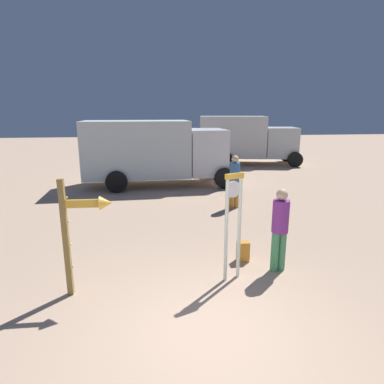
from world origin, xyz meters
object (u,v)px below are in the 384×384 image
object	(u,v)px
standing_clock	(233,218)
backpack	(243,251)
box_truck_near	(153,150)
person_distant	(235,179)
box_truck_far	(244,139)
arrow_sign	(82,222)
person_near_clock	(280,226)

from	to	relation	value
standing_clock	backpack	distance (m)	1.36
standing_clock	box_truck_near	world-z (taller)	box_truck_near
person_distant	standing_clock	bearing A→B (deg)	-105.28
standing_clock	box_truck_near	distance (m)	9.01
person_distant	box_truck_far	world-z (taller)	box_truck_far
arrow_sign	box_truck_far	xyz separation A→B (m)	(7.27, 14.57, 0.21)
standing_clock	person_distant	size ratio (longest dim) A/B	1.18
standing_clock	person_near_clock	bearing A→B (deg)	10.93
person_near_clock	standing_clock	bearing A→B (deg)	-169.07
box_truck_near	box_truck_far	xyz separation A→B (m)	(5.83, 5.47, 0.00)
backpack	box_truck_far	size ratio (longest dim) A/B	0.07
person_distant	box_truck_far	distance (m)	10.04
arrow_sign	box_truck_far	distance (m)	16.28
arrow_sign	box_truck_near	distance (m)	9.21
backpack	box_truck_near	bearing A→B (deg)	102.49
arrow_sign	person_near_clock	distance (m)	3.89
person_near_clock	person_distant	size ratio (longest dim) A/B	0.97
person_distant	box_truck_far	size ratio (longest dim) A/B	0.28
backpack	standing_clock	bearing A→B (deg)	-121.42
standing_clock	arrow_sign	world-z (taller)	arrow_sign
box_truck_near	box_truck_far	distance (m)	8.00
person_near_clock	backpack	bearing A→B (deg)	138.27
arrow_sign	box_truck_far	world-z (taller)	box_truck_far
box_truck_near	box_truck_far	size ratio (longest dim) A/B	1.00
arrow_sign	box_truck_far	size ratio (longest dim) A/B	0.33
arrow_sign	box_truck_near	world-z (taller)	box_truck_near
standing_clock	person_near_clock	xyz separation A→B (m)	(1.05, 0.20, -0.28)
person_near_clock	box_truck_near	bearing A→B (deg)	105.48
person_near_clock	box_truck_near	world-z (taller)	box_truck_near
box_truck_far	arrow_sign	bearing A→B (deg)	-116.53
standing_clock	box_truck_near	xyz separation A→B (m)	(-1.36, 8.90, 0.32)
arrow_sign	standing_clock	bearing A→B (deg)	3.96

